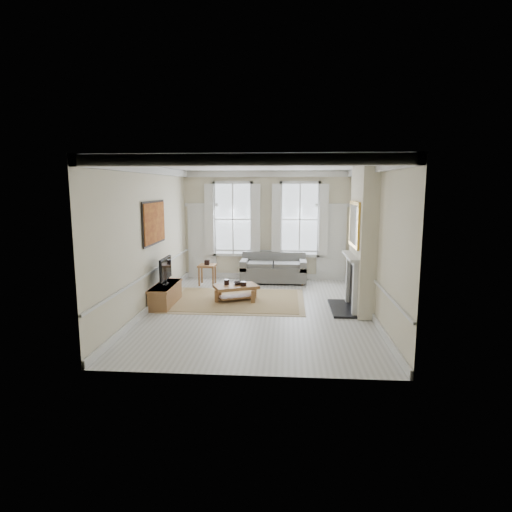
# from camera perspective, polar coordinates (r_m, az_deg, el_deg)

# --- Properties ---
(floor) EXTENTS (7.20, 7.20, 0.00)m
(floor) POSITION_cam_1_polar(r_m,az_deg,el_deg) (10.30, 0.33, -7.21)
(floor) COLOR #B7B5AD
(floor) RESTS_ON ground
(ceiling) EXTENTS (7.20, 7.20, 0.00)m
(ceiling) POSITION_cam_1_polar(r_m,az_deg,el_deg) (9.89, 0.35, 12.05)
(ceiling) COLOR white
(ceiling) RESTS_ON back_wall
(back_wall) EXTENTS (5.20, 0.00, 5.20)m
(back_wall) POSITION_cam_1_polar(r_m,az_deg,el_deg) (13.52, 1.37, 4.08)
(back_wall) COLOR beige
(back_wall) RESTS_ON floor
(left_wall) EXTENTS (0.00, 7.20, 7.20)m
(left_wall) POSITION_cam_1_polar(r_m,az_deg,el_deg) (10.45, -14.05, 2.28)
(left_wall) COLOR beige
(left_wall) RESTS_ON floor
(right_wall) EXTENTS (0.00, 7.20, 7.20)m
(right_wall) POSITION_cam_1_polar(r_m,az_deg,el_deg) (10.11, 15.21, 2.01)
(right_wall) COLOR beige
(right_wall) RESTS_ON floor
(window_left) EXTENTS (1.26, 0.20, 2.20)m
(window_left) POSITION_cam_1_polar(r_m,az_deg,el_deg) (13.55, -3.09, 4.93)
(window_left) COLOR #B2BCC6
(window_left) RESTS_ON back_wall
(window_right) EXTENTS (1.26, 0.20, 2.20)m
(window_right) POSITION_cam_1_polar(r_m,az_deg,el_deg) (13.45, 5.85, 4.86)
(window_right) COLOR #B2BCC6
(window_right) RESTS_ON back_wall
(door_left) EXTENTS (0.90, 0.08, 2.30)m
(door_left) POSITION_cam_1_polar(r_m,az_deg,el_deg) (13.80, -7.19, 1.81)
(door_left) COLOR silver
(door_left) RESTS_ON floor
(door_right) EXTENTS (0.90, 0.08, 2.30)m
(door_right) POSITION_cam_1_polar(r_m,az_deg,el_deg) (13.60, 10.01, 1.64)
(door_right) COLOR silver
(door_right) RESTS_ON floor
(painting) EXTENTS (0.05, 1.66, 1.06)m
(painting) POSITION_cam_1_polar(r_m,az_deg,el_deg) (10.69, -13.42, 4.34)
(painting) COLOR #BD6F20
(painting) RESTS_ON left_wall
(chimney_breast) EXTENTS (0.35, 1.70, 3.38)m
(chimney_breast) POSITION_cam_1_polar(r_m,az_deg,el_deg) (10.28, 14.04, 2.17)
(chimney_breast) COLOR beige
(chimney_breast) RESTS_ON floor
(hearth) EXTENTS (0.55, 1.50, 0.05)m
(hearth) POSITION_cam_1_polar(r_m,az_deg,el_deg) (10.54, 11.39, -6.86)
(hearth) COLOR black
(hearth) RESTS_ON floor
(fireplace) EXTENTS (0.21, 1.45, 1.33)m
(fireplace) POSITION_cam_1_polar(r_m,az_deg,el_deg) (10.40, 12.61, -3.10)
(fireplace) COLOR silver
(fireplace) RESTS_ON floor
(mirror) EXTENTS (0.06, 1.26, 1.06)m
(mirror) POSITION_cam_1_polar(r_m,az_deg,el_deg) (10.21, 12.93, 4.14)
(mirror) COLOR gold
(mirror) RESTS_ON chimney_breast
(sofa) EXTENTS (1.99, 0.97, 0.89)m
(sofa) POSITION_cam_1_polar(r_m,az_deg,el_deg) (13.21, 2.35, -1.87)
(sofa) COLOR slate
(sofa) RESTS_ON floor
(side_table) EXTENTS (0.53, 0.53, 0.61)m
(side_table) POSITION_cam_1_polar(r_m,az_deg,el_deg) (12.89, -6.52, -1.65)
(side_table) COLOR brown
(side_table) RESTS_ON floor
(rug) EXTENTS (3.50, 2.60, 0.02)m
(rug) POSITION_cam_1_polar(r_m,az_deg,el_deg) (11.12, -2.68, -5.90)
(rug) COLOR olive
(rug) RESTS_ON floor
(coffee_table) EXTENTS (1.25, 1.02, 0.41)m
(coffee_table) POSITION_cam_1_polar(r_m,az_deg,el_deg) (11.05, -2.69, -4.31)
(coffee_table) COLOR brown
(coffee_table) RESTS_ON rug
(ceramic_pot_a) EXTENTS (0.13, 0.13, 0.13)m
(ceramic_pot_a) POSITION_cam_1_polar(r_m,az_deg,el_deg) (11.09, -3.95, -3.49)
(ceramic_pot_a) COLOR black
(ceramic_pot_a) RESTS_ON coffee_table
(ceramic_pot_b) EXTENTS (0.15, 0.15, 0.11)m
(ceramic_pot_b) POSITION_cam_1_polar(r_m,az_deg,el_deg) (10.95, -1.68, -3.71)
(ceramic_pot_b) COLOR black
(ceramic_pot_b) RESTS_ON coffee_table
(bowl) EXTENTS (0.33, 0.33, 0.06)m
(bowl) POSITION_cam_1_polar(r_m,az_deg,el_deg) (11.11, -2.37, -3.64)
(bowl) COLOR black
(bowl) RESTS_ON coffee_table
(tv_stand) EXTENTS (0.46, 1.44, 0.51)m
(tv_stand) POSITION_cam_1_polar(r_m,az_deg,el_deg) (10.91, -11.97, -5.07)
(tv_stand) COLOR brown
(tv_stand) RESTS_ON floor
(tv) EXTENTS (0.08, 0.90, 0.68)m
(tv) POSITION_cam_1_polar(r_m,az_deg,el_deg) (10.76, -11.97, -1.71)
(tv) COLOR black
(tv) RESTS_ON tv_stand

